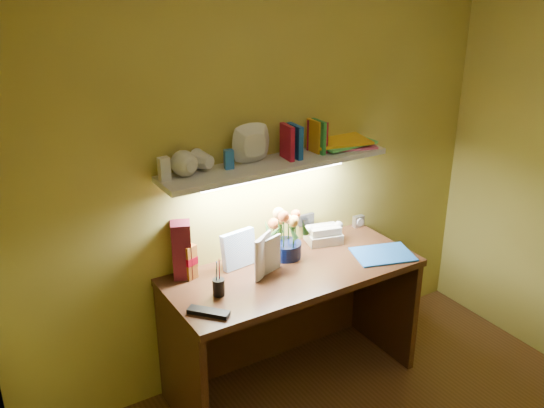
{
  "coord_description": "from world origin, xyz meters",
  "views": [
    {
      "loc": [
        -1.61,
        -1.21,
        2.33
      ],
      "look_at": [
        -0.04,
        1.35,
        1.09
      ],
      "focal_mm": 40.0,
      "sensor_mm": 36.0,
      "label": 1
    }
  ],
  "objects_px": {
    "desk": "(292,328)",
    "whisky_bottle": "(189,257)",
    "telephone": "(323,233)",
    "desk_clock": "(358,221)",
    "flower_bouquet": "(286,232)"
  },
  "relations": [
    {
      "from": "flower_bouquet",
      "to": "whisky_bottle",
      "type": "height_order",
      "value": "flower_bouquet"
    },
    {
      "from": "telephone",
      "to": "whisky_bottle",
      "type": "xyz_separation_m",
      "value": [
        -0.85,
        0.02,
        0.06
      ]
    },
    {
      "from": "desk",
      "to": "desk_clock",
      "type": "xyz_separation_m",
      "value": [
        0.65,
        0.25,
        0.41
      ]
    },
    {
      "from": "desk",
      "to": "whisky_bottle",
      "type": "height_order",
      "value": "whisky_bottle"
    },
    {
      "from": "flower_bouquet",
      "to": "telephone",
      "type": "distance_m",
      "value": 0.31
    },
    {
      "from": "desk",
      "to": "telephone",
      "type": "xyz_separation_m",
      "value": [
        0.34,
        0.19,
        0.43
      ]
    },
    {
      "from": "flower_bouquet",
      "to": "whisky_bottle",
      "type": "bearing_deg",
      "value": 173.44
    },
    {
      "from": "whisky_bottle",
      "to": "desk_clock",
      "type": "bearing_deg",
      "value": 2.17
    },
    {
      "from": "flower_bouquet",
      "to": "telephone",
      "type": "height_order",
      "value": "flower_bouquet"
    },
    {
      "from": "telephone",
      "to": "whisky_bottle",
      "type": "height_order",
      "value": "whisky_bottle"
    },
    {
      "from": "desk",
      "to": "flower_bouquet",
      "type": "height_order",
      "value": "flower_bouquet"
    },
    {
      "from": "flower_bouquet",
      "to": "whisky_bottle",
      "type": "distance_m",
      "value": 0.57
    },
    {
      "from": "desk",
      "to": "whisky_bottle",
      "type": "bearing_deg",
      "value": 157.82
    },
    {
      "from": "desk",
      "to": "telephone",
      "type": "height_order",
      "value": "telephone"
    },
    {
      "from": "desk",
      "to": "flower_bouquet",
      "type": "distance_m",
      "value": 0.55
    }
  ]
}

